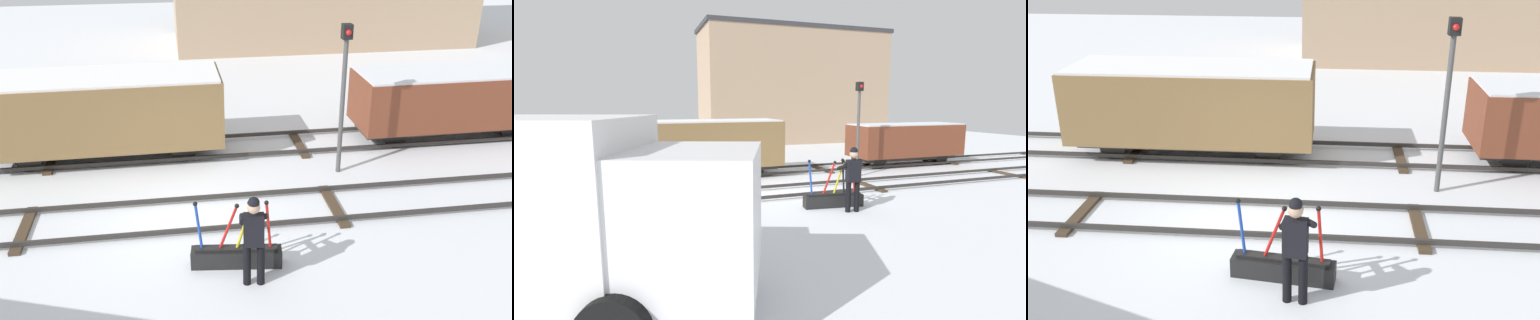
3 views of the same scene
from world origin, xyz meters
The scene contains 11 objects.
ground_plane centered at (0.00, 0.00, 0.00)m, with size 60.00×60.00×0.00m, color silver.
track_main_line centered at (0.00, 0.00, 0.11)m, with size 44.00×1.94×0.18m.
track_siding_near centered at (0.00, 3.76, 0.11)m, with size 44.00×1.94×0.18m.
switch_lever_frame centered at (0.96, -1.96, 0.25)m, with size 1.83×0.58×1.45m.
rail_worker centered at (1.21, -2.58, 1.07)m, with size 0.59×0.74×1.86m.
delivery_truck centered at (-5.79, -5.75, 1.63)m, with size 6.25×4.05×2.89m.
signal_post centered at (4.17, 1.86, 2.40)m, with size 0.24×0.32×3.93m.
apartment_building centered at (7.52, 17.01, 4.43)m, with size 14.74×5.83×8.86m.
freight_car_far_end centered at (8.11, 3.76, 1.22)m, with size 5.72×2.03×2.07m.
freight_car_mid_siding centered at (-1.95, 3.76, 1.38)m, with size 6.35×2.28×2.39m.
perched_bird_roof_left centered at (1.53, 18.56, 8.92)m, with size 0.21×0.28×0.13m.
Camera 2 is at (-4.44, -11.65, 3.07)m, focal length 26.34 mm.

